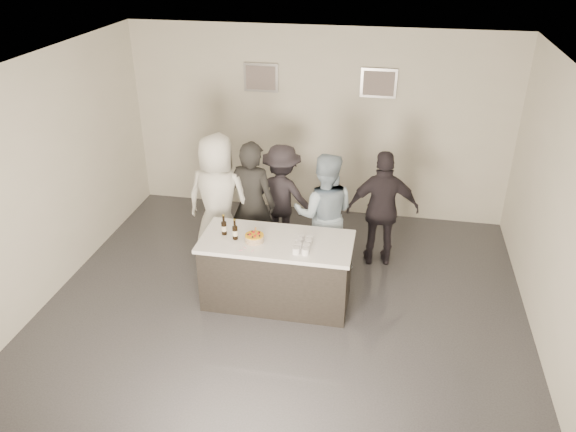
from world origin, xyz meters
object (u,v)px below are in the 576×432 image
object	(u,v)px
bar_counter	(277,271)
person_guest_right	(383,209)
person_guest_back	(282,196)
person_main_black	(252,204)
person_guest_left	(218,200)
cake	(254,239)
person_main_blue	(324,214)
beer_bottle_b	(235,230)
beer_bottle_a	(224,225)

from	to	relation	value
bar_counter	person_guest_right	world-z (taller)	person_guest_right
person_guest_back	person_main_black	bearing A→B (deg)	71.72
person_guest_left	person_guest_right	size ratio (longest dim) A/B	1.12
cake	person_main_black	bearing A→B (deg)	105.59
person_main_blue	person_guest_back	size ratio (longest dim) A/B	1.10
person_guest_back	beer_bottle_b	bearing A→B (deg)	90.06
cake	bar_counter	bearing A→B (deg)	17.67
bar_counter	cake	size ratio (longest dim) A/B	8.12
beer_bottle_b	person_main_blue	bearing A→B (deg)	43.56
beer_bottle_a	beer_bottle_b	xyz separation A→B (m)	(0.16, -0.09, 0.00)
person_guest_right	cake	bearing A→B (deg)	32.54
beer_bottle_b	person_main_black	size ratio (longest dim) A/B	0.14
person_main_black	cake	bearing A→B (deg)	114.19
bar_counter	person_main_black	size ratio (longest dim) A/B	1.03
bar_counter	beer_bottle_a	distance (m)	0.88
beer_bottle_a	person_main_blue	bearing A→B (deg)	36.39
beer_bottle_a	beer_bottle_b	world-z (taller)	same
beer_bottle_a	person_guest_right	size ratio (longest dim) A/B	0.15
bar_counter	cake	bearing A→B (deg)	-162.33
bar_counter	person_guest_right	size ratio (longest dim) A/B	1.11
person_main_black	person_guest_right	distance (m)	1.79
cake	person_main_blue	world-z (taller)	person_main_blue
bar_counter	beer_bottle_a	bearing A→B (deg)	178.60
beer_bottle_b	person_main_blue	world-z (taller)	person_main_blue
cake	beer_bottle_b	xyz separation A→B (m)	(-0.24, 0.01, 0.09)
bar_counter	person_guest_left	xyz separation A→B (m)	(-1.00, 0.87, 0.49)
person_guest_back	person_guest_right	bearing A→B (deg)	-179.94
beer_bottle_a	person_main_black	world-z (taller)	person_main_black
bar_counter	beer_bottle_b	world-z (taller)	beer_bottle_b
beer_bottle_a	person_guest_back	bearing A→B (deg)	73.19
person_guest_left	person_guest_back	xyz separation A→B (m)	(0.77, 0.59, -0.15)
beer_bottle_a	person_main_black	bearing A→B (deg)	81.36
bar_counter	person_guest_back	bearing A→B (deg)	98.89
beer_bottle_b	person_main_black	bearing A→B (deg)	91.79
person_main_blue	person_guest_right	bearing A→B (deg)	-159.96
person_guest_right	person_main_black	bearing A→B (deg)	1.49
beer_bottle_b	cake	bearing A→B (deg)	-2.57
cake	person_main_blue	size ratio (longest dim) A/B	0.13
cake	beer_bottle_b	world-z (taller)	beer_bottle_b
beer_bottle_b	person_guest_back	size ratio (longest dim) A/B	0.17
person_guest_left	person_guest_right	distance (m)	2.26
person_guest_right	person_guest_back	distance (m)	1.49
person_main_blue	person_guest_back	world-z (taller)	person_main_blue
cake	person_guest_right	xyz separation A→B (m)	(1.49, 1.28, -0.10)
beer_bottle_a	person_main_black	size ratio (longest dim) A/B	0.14
cake	person_guest_back	xyz separation A→B (m)	(0.03, 1.54, -0.15)
person_main_black	person_guest_back	world-z (taller)	person_main_black
person_main_blue	person_guest_right	world-z (taller)	person_main_blue
beer_bottle_a	person_guest_right	bearing A→B (deg)	31.88
bar_counter	person_main_black	xyz separation A→B (m)	(-0.53, 0.90, 0.45)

